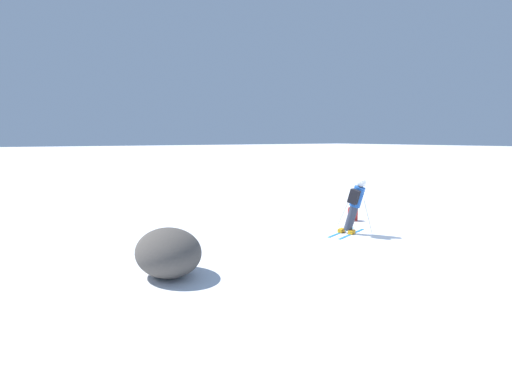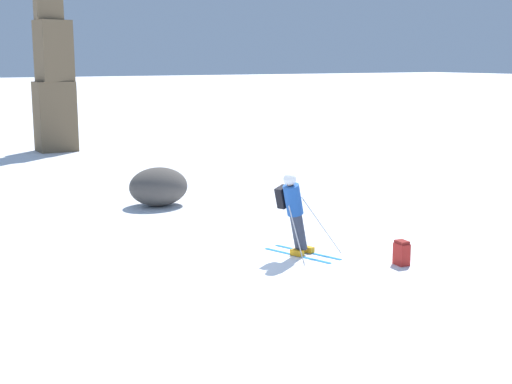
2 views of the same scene
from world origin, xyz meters
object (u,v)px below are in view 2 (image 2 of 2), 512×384
Objects in this scene: skier at (294,209)px; rock_pillar at (53,68)px; exposed_boulder_0 at (158,187)px; spare_backpack at (402,253)px.

rock_pillar reaches higher than skier.
rock_pillar is 13.90m from exposed_boulder_0.
spare_backpack is at bearing -64.00° from skier.
exposed_boulder_0 is (-0.39, 6.32, -0.48)m from skier.
rock_pillar is at bearing 86.92° from exposed_boulder_0.
spare_backpack is at bearing -86.78° from rock_pillar.
skier is 3.69× the size of spare_backpack.
skier is 6.35m from exposed_boulder_0.
exposed_boulder_0 is (-1.93, 7.92, 0.30)m from spare_backpack.
skier is 0.21× the size of rock_pillar.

